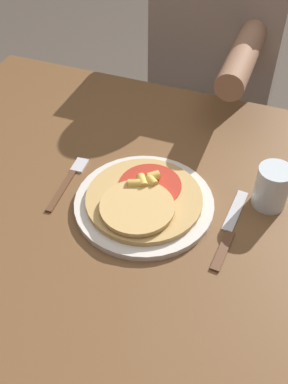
# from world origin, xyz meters

# --- Properties ---
(ground_plane) EXTENTS (8.00, 8.00, 0.00)m
(ground_plane) POSITION_xyz_m (0.00, 0.00, 0.00)
(ground_plane) COLOR brown
(dining_table) EXTENTS (1.26, 0.92, 0.77)m
(dining_table) POSITION_xyz_m (0.00, 0.00, 0.66)
(dining_table) COLOR brown
(dining_table) RESTS_ON ground_plane
(plate) EXTENTS (0.29, 0.29, 0.01)m
(plate) POSITION_xyz_m (-0.01, -0.00, 0.77)
(plate) COLOR silver
(plate) RESTS_ON dining_table
(pizza) EXTENTS (0.24, 0.24, 0.04)m
(pizza) POSITION_xyz_m (-0.01, -0.01, 0.79)
(pizza) COLOR tan
(pizza) RESTS_ON plate
(fork) EXTENTS (0.03, 0.18, 0.00)m
(fork) POSITION_xyz_m (-0.19, 0.01, 0.77)
(fork) COLOR brown
(fork) RESTS_ON dining_table
(knife) EXTENTS (0.03, 0.22, 0.00)m
(knife) POSITION_xyz_m (0.17, -0.00, 0.77)
(knife) COLOR brown
(knife) RESTS_ON dining_table
(drinking_glass) EXTENTS (0.07, 0.07, 0.09)m
(drinking_glass) POSITION_xyz_m (0.23, 0.10, 0.81)
(drinking_glass) COLOR silver
(drinking_glass) RESTS_ON dining_table
(person_diner) EXTENTS (0.38, 0.52, 1.21)m
(person_diner) POSITION_xyz_m (-0.03, 0.69, 0.70)
(person_diner) COLOR #2D2D38
(person_diner) RESTS_ON ground_plane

